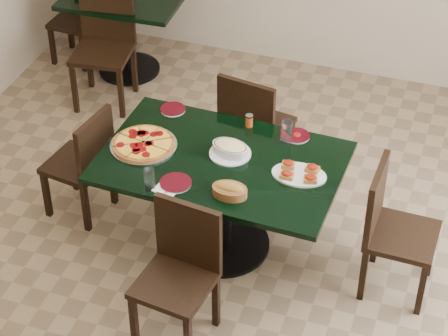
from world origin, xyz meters
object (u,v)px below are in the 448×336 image
(chair_right, at_px, (390,224))
(pepperoni_pizza, at_px, (144,144))
(back_chair_near, at_px, (105,39))
(bruschetta_platter, at_px, (299,173))
(lasagna_casserole, at_px, (230,149))
(back_chair_left, at_px, (81,17))
(back_table, at_px, (126,19))
(chair_near, at_px, (181,266))
(chair_left, at_px, (85,160))
(main_table, at_px, (222,182))
(chair_far, at_px, (252,123))
(bread_basket, at_px, (230,190))

(chair_right, height_order, pepperoni_pizza, chair_right)
(back_chair_near, bearing_deg, bruschetta_platter, -43.55)
(pepperoni_pizza, height_order, lasagna_casserole, lasagna_casserole)
(back_chair_left, relative_size, lasagna_casserole, 2.96)
(back_table, height_order, back_chair_left, back_chair_left)
(chair_near, distance_m, chair_left, 1.31)
(main_table, height_order, pepperoni_pizza, pepperoni_pizza)
(chair_right, bearing_deg, chair_far, 58.15)
(chair_far, xyz_separation_m, chair_near, (0.03, -1.53, -0.02))
(back_table, bearing_deg, chair_far, -39.70)
(lasagna_casserole, xyz_separation_m, bruschetta_platter, (0.48, -0.07, -0.02))
(back_chair_near, distance_m, pepperoni_pizza, 1.82)
(chair_far, height_order, bread_basket, chair_far)
(back_chair_near, relative_size, pepperoni_pizza, 2.23)
(chair_near, distance_m, chair_right, 1.36)
(back_chair_left, bearing_deg, main_table, 49.13)
(main_table, bearing_deg, back_chair_left, 137.53)
(chair_left, xyz_separation_m, pepperoni_pizza, (0.48, -0.05, 0.29))
(chair_far, bearing_deg, chair_right, 156.27)
(main_table, xyz_separation_m, back_chair_near, (-1.54, 1.48, -0.01))
(back_chair_near, xyz_separation_m, bread_basket, (1.71, -1.80, 0.23))
(main_table, xyz_separation_m, back_chair_left, (-2.01, 1.95, -0.12))
(chair_far, xyz_separation_m, chair_right, (1.15, -0.75, -0.01))
(chair_near, bearing_deg, back_chair_near, 131.52)
(main_table, xyz_separation_m, bruschetta_platter, (0.52, 0.00, 0.21))
(main_table, relative_size, pepperoni_pizza, 3.56)
(chair_far, bearing_deg, bruschetta_platter, 135.27)
(back_table, xyz_separation_m, chair_near, (1.56, -2.70, -0.01))
(chair_near, bearing_deg, lasagna_casserole, 95.48)
(main_table, bearing_deg, bread_basket, -61.31)
(pepperoni_pizza, bearing_deg, bread_basket, -22.95)
(back_table, relative_size, bruschetta_platter, 2.88)
(bruschetta_platter, bearing_deg, main_table, 178.58)
(chair_left, xyz_separation_m, bruschetta_platter, (1.53, -0.02, 0.30))
(chair_far, bearing_deg, chair_left, 45.72)
(bruschetta_platter, bearing_deg, chair_far, 123.92)
(chair_near, bearing_deg, bruschetta_platter, 64.04)
(chair_near, relative_size, bruschetta_platter, 2.55)
(chair_near, relative_size, pepperoni_pizza, 2.07)
(back_table, distance_m, pepperoni_pizza, 2.21)
(main_table, bearing_deg, back_chair_near, 137.80)
(chair_right, bearing_deg, chair_near, 126.31)
(lasagna_casserole, bearing_deg, chair_near, -81.04)
(back_chair_left, distance_m, bread_basket, 3.16)
(main_table, xyz_separation_m, bread_basket, (0.16, -0.32, 0.22))
(back_chair_near, bearing_deg, bread_basket, -54.43)
(back_chair_near, relative_size, back_chair_left, 1.22)
(chair_near, xyz_separation_m, pepperoni_pizza, (-0.55, 0.75, 0.25))
(back_table, distance_m, lasagna_casserole, 2.45)
(chair_left, bearing_deg, back_chair_near, -151.42)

